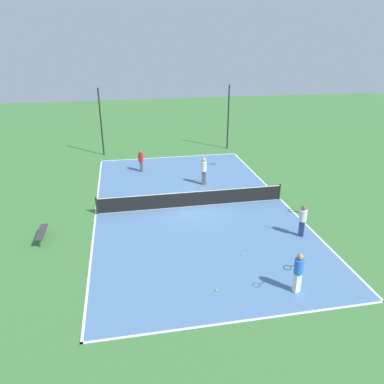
{
  "coord_description": "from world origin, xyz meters",
  "views": [
    {
      "loc": [
        -3.64,
        -19.2,
        9.09
      ],
      "look_at": [
        0.0,
        0.0,
        0.9
      ],
      "focal_mm": 35.0,
      "sensor_mm": 36.0,
      "label": 1
    }
  ],
  "objects_px": {
    "tennis_ball_left_sideline": "(243,254)",
    "fence_post_back_left": "(101,122)",
    "player_near_white": "(204,169)",
    "tennis_ball_right_alley": "(217,290)",
    "player_near_blue": "(298,270)",
    "tennis_net": "(192,198)",
    "fence_post_back_right": "(228,118)",
    "tennis_ball_near_net": "(232,168)",
    "player_coach_red": "(141,160)",
    "player_far_white": "(302,219)",
    "bench": "(42,233)"
  },
  "relations": [
    {
      "from": "tennis_ball_right_alley",
      "to": "fence_post_back_right",
      "type": "xyz_separation_m",
      "value": [
        5.77,
        19.04,
        2.63
      ]
    },
    {
      "from": "tennis_ball_left_sideline",
      "to": "fence_post_back_left",
      "type": "xyz_separation_m",
      "value": [
        -6.53,
        16.79,
        2.63
      ]
    },
    {
      "from": "bench",
      "to": "tennis_ball_near_net",
      "type": "distance_m",
      "value": 14.58
    },
    {
      "from": "tennis_ball_left_sideline",
      "to": "tennis_ball_near_net",
      "type": "bearing_deg",
      "value": 76.02
    },
    {
      "from": "tennis_net",
      "to": "tennis_ball_left_sideline",
      "type": "relative_size",
      "value": 157.67
    },
    {
      "from": "player_near_blue",
      "to": "tennis_ball_right_alley",
      "type": "distance_m",
      "value": 3.17
    },
    {
      "from": "player_far_white",
      "to": "tennis_ball_left_sideline",
      "type": "height_order",
      "value": "player_far_white"
    },
    {
      "from": "player_coach_red",
      "to": "tennis_ball_left_sideline",
      "type": "bearing_deg",
      "value": 25.69
    },
    {
      "from": "fence_post_back_left",
      "to": "player_coach_red",
      "type": "bearing_deg",
      "value": -59.45
    },
    {
      "from": "tennis_net",
      "to": "fence_post_back_left",
      "type": "height_order",
      "value": "fence_post_back_left"
    },
    {
      "from": "tennis_ball_left_sideline",
      "to": "player_near_white",
      "type": "bearing_deg",
      "value": 89.15
    },
    {
      "from": "tennis_net",
      "to": "tennis_ball_left_sideline",
      "type": "height_order",
      "value": "tennis_net"
    },
    {
      "from": "player_near_white",
      "to": "fence_post_back_left",
      "type": "height_order",
      "value": "fence_post_back_left"
    },
    {
      "from": "player_near_blue",
      "to": "fence_post_back_right",
      "type": "xyz_separation_m",
      "value": [
        2.79,
        19.64,
        1.71
      ]
    },
    {
      "from": "fence_post_back_right",
      "to": "bench",
      "type": "bearing_deg",
      "value": -133.66
    },
    {
      "from": "player_near_white",
      "to": "tennis_ball_near_net",
      "type": "relative_size",
      "value": 26.91
    },
    {
      "from": "tennis_ball_left_sideline",
      "to": "player_near_blue",
      "type": "bearing_deg",
      "value": -67.32
    },
    {
      "from": "tennis_ball_right_alley",
      "to": "fence_post_back_left",
      "type": "relative_size",
      "value": 0.01
    },
    {
      "from": "tennis_ball_left_sideline",
      "to": "player_coach_red",
      "type": "bearing_deg",
      "value": 107.25
    },
    {
      "from": "fence_post_back_left",
      "to": "fence_post_back_right",
      "type": "distance_m",
      "value": 10.51
    },
    {
      "from": "fence_post_back_right",
      "to": "fence_post_back_left",
      "type": "bearing_deg",
      "value": 180.0
    },
    {
      "from": "fence_post_back_left",
      "to": "fence_post_back_right",
      "type": "bearing_deg",
      "value": 0.0
    },
    {
      "from": "bench",
      "to": "tennis_ball_right_alley",
      "type": "relative_size",
      "value": 24.06
    },
    {
      "from": "player_coach_red",
      "to": "fence_post_back_right",
      "type": "relative_size",
      "value": 0.29
    },
    {
      "from": "player_near_blue",
      "to": "tennis_ball_left_sideline",
      "type": "relative_size",
      "value": 24.56
    },
    {
      "from": "tennis_ball_near_net",
      "to": "fence_post_back_left",
      "type": "relative_size",
      "value": 0.01
    },
    {
      "from": "player_coach_red",
      "to": "fence_post_back_right",
      "type": "height_order",
      "value": "fence_post_back_right"
    },
    {
      "from": "bench",
      "to": "fence_post_back_right",
      "type": "xyz_separation_m",
      "value": [
        13.04,
        13.66,
        2.3
      ]
    },
    {
      "from": "fence_post_back_left",
      "to": "tennis_ball_left_sideline",
      "type": "bearing_deg",
      "value": -68.75
    },
    {
      "from": "tennis_ball_left_sideline",
      "to": "fence_post_back_right",
      "type": "relative_size",
      "value": 0.01
    },
    {
      "from": "tennis_ball_near_net",
      "to": "fence_post_back_right",
      "type": "bearing_deg",
      "value": 78.04
    },
    {
      "from": "tennis_ball_left_sideline",
      "to": "tennis_ball_right_alley",
      "type": "height_order",
      "value": "same"
    },
    {
      "from": "fence_post_back_left",
      "to": "fence_post_back_right",
      "type": "height_order",
      "value": "same"
    },
    {
      "from": "tennis_ball_left_sideline",
      "to": "tennis_ball_right_alley",
      "type": "bearing_deg",
      "value": -128.37
    },
    {
      "from": "tennis_ball_right_alley",
      "to": "fence_post_back_right",
      "type": "bearing_deg",
      "value": 73.15
    },
    {
      "from": "tennis_ball_right_alley",
      "to": "tennis_net",
      "type": "bearing_deg",
      "value": 86.25
    },
    {
      "from": "tennis_ball_left_sideline",
      "to": "fence_post_back_left",
      "type": "distance_m",
      "value": 18.21
    },
    {
      "from": "player_far_white",
      "to": "fence_post_back_left",
      "type": "xyz_separation_m",
      "value": [
        -9.84,
        15.65,
        1.73
      ]
    },
    {
      "from": "tennis_ball_right_alley",
      "to": "tennis_ball_near_net",
      "type": "bearing_deg",
      "value": 71.34
    },
    {
      "from": "player_near_white",
      "to": "player_far_white",
      "type": "distance_m",
      "value": 8.24
    },
    {
      "from": "bench",
      "to": "player_far_white",
      "type": "height_order",
      "value": "player_far_white"
    },
    {
      "from": "tennis_net",
      "to": "tennis_ball_left_sideline",
      "type": "bearing_deg",
      "value": -77.05
    },
    {
      "from": "player_far_white",
      "to": "tennis_ball_right_alley",
      "type": "bearing_deg",
      "value": 68.7
    },
    {
      "from": "fence_post_back_left",
      "to": "player_near_white",
      "type": "bearing_deg",
      "value": -50.38
    },
    {
      "from": "player_coach_red",
      "to": "tennis_ball_near_net",
      "type": "distance_m",
      "value": 6.7
    },
    {
      "from": "bench",
      "to": "player_coach_red",
      "type": "height_order",
      "value": "player_coach_red"
    },
    {
      "from": "player_near_white",
      "to": "fence_post_back_left",
      "type": "bearing_deg",
      "value": 137.27
    },
    {
      "from": "tennis_ball_left_sideline",
      "to": "fence_post_back_right",
      "type": "bearing_deg",
      "value": 76.65
    },
    {
      "from": "player_coach_red",
      "to": "fence_post_back_right",
      "type": "bearing_deg",
      "value": 129.75
    },
    {
      "from": "tennis_ball_right_alley",
      "to": "tennis_ball_left_sideline",
      "type": "bearing_deg",
      "value": 51.63
    }
  ]
}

